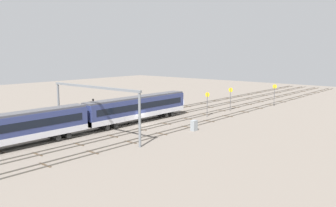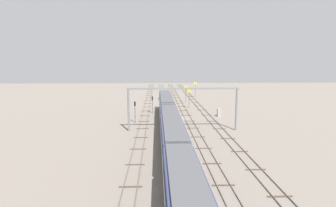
{
  "view_description": "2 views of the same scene",
  "coord_description": "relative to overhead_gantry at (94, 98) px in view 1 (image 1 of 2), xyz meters",
  "views": [
    {
      "loc": [
        -45.44,
        -44.03,
        13.22
      ],
      "look_at": [
        6.21,
        -0.49,
        3.28
      ],
      "focal_mm": 37.7,
      "sensor_mm": 36.0,
      "label": 1
    },
    {
      "loc": [
        -64.1,
        4.48,
        13.04
      ],
      "look_at": [
        2.75,
        1.9,
        2.95
      ],
      "focal_mm": 31.42,
      "sensor_mm": 36.0,
      "label": 2
    }
  ],
  "objects": [
    {
      "name": "signal_light_trackside_departure",
      "position": [
        6.97,
        9.25,
        -3.25
      ],
      "size": [
        0.31,
        0.32,
        4.47
      ],
      "color": "#4C4C51",
      "rests_on": "ground"
    },
    {
      "name": "track_with_train",
      "position": [
        11.35,
        2.68,
        -6.1
      ],
      "size": [
        180.02,
        2.4,
        0.16
      ],
      "color": "#59544C",
      "rests_on": "ground"
    },
    {
      "name": "track_second_far",
      "position": [
        11.35,
        7.51,
        -6.11
      ],
      "size": [
        180.02,
        2.4,
        0.16
      ],
      "color": "#59544C",
      "rests_on": "ground"
    },
    {
      "name": "track_near_foreground",
      "position": [
        11.35,
        -6.98,
        -6.11
      ],
      "size": [
        180.02,
        2.4,
        0.16
      ],
      "color": "#59544C",
      "rests_on": "ground"
    },
    {
      "name": "overhead_gantry",
      "position": [
        0.0,
        0.0,
        0.0
      ],
      "size": [
        0.4,
        20.4,
        7.99
      ],
      "color": "slate",
      "rests_on": "ground"
    },
    {
      "name": "track_second_near",
      "position": [
        11.35,
        -2.15,
        -6.11
      ],
      "size": [
        180.02,
        2.4,
        0.16
      ],
      "color": "#59544C",
      "rests_on": "ground"
    },
    {
      "name": "speed_sign_mid_trackside",
      "position": [
        25.56,
        -3.99,
        -2.83
      ],
      "size": [
        0.14,
        0.99,
        5.06
      ],
      "color": "#4C4C51",
      "rests_on": "ground"
    },
    {
      "name": "signal_light_trackside_approach",
      "position": [
        17.98,
        5.84,
        -3.44
      ],
      "size": [
        0.31,
        0.32,
        4.15
      ],
      "color": "#4C4C51",
      "rests_on": "ground"
    },
    {
      "name": "ground_plane",
      "position": [
        11.35,
        0.26,
        -6.18
      ],
      "size": [
        196.02,
        196.02,
        0.0
      ],
      "primitive_type": "plane",
      "color": "slate"
    },
    {
      "name": "speed_sign_near_foreground",
      "position": [
        34.84,
        -4.0,
        -2.7
      ],
      "size": [
        0.14,
        1.0,
        5.26
      ],
      "color": "#4C4C51",
      "rests_on": "ground"
    },
    {
      "name": "speed_sign_far_trackside",
      "position": [
        47.98,
        -8.6,
        -2.62
      ],
      "size": [
        0.14,
        1.02,
        5.35
      ],
      "color": "#4C4C51",
      "rests_on": "ground"
    },
    {
      "name": "relay_cabinet",
      "position": [
        13.3,
        -9.56,
        -5.29
      ],
      "size": [
        1.1,
        0.77,
        1.78
      ],
      "color": "gray",
      "rests_on": "ground"
    }
  ]
}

